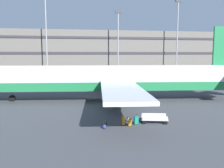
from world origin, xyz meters
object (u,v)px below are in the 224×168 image
(suitcase_teal, at_px, (123,120))
(suitcase_red, at_px, (130,122))
(backpack_silver, at_px, (128,119))
(baggage_cart, at_px, (154,119))
(suitcase_small, at_px, (136,120))
(airliner, at_px, (111,79))
(backpack_laid_flat, at_px, (105,127))
(backpack_navy, at_px, (105,122))

(suitcase_teal, height_order, suitcase_red, suitcase_teal)
(backpack_silver, xyz_separation_m, baggage_cart, (2.52, -0.84, 0.18))
(suitcase_red, distance_m, baggage_cart, 2.76)
(suitcase_teal, relative_size, baggage_cart, 0.31)
(suitcase_small, height_order, baggage_cart, suitcase_small)
(airliner, height_order, suitcase_teal, airliner)
(suitcase_red, xyz_separation_m, backpack_laid_flat, (-2.55, -0.52, -0.15))
(airliner, bearing_deg, suitcase_small, -88.84)
(airliner, xyz_separation_m, suitcase_small, (0.26, -12.93, -2.68))
(backpack_silver, xyz_separation_m, backpack_laid_flat, (-2.71, -2.02, -0.05))
(suitcase_small, distance_m, baggage_cart, 2.01)
(suitcase_teal, height_order, backpack_navy, suitcase_teal)
(suitcase_red, bearing_deg, backpack_silver, 83.98)
(backpack_silver, xyz_separation_m, backpack_navy, (-2.44, -0.62, -0.05))
(airliner, distance_m, suitcase_teal, 13.13)
(airliner, distance_m, backpack_laid_flat, 14.40)
(suitcase_small, distance_m, backpack_laid_flat, 3.36)
(suitcase_red, bearing_deg, backpack_laid_flat, -168.43)
(suitcase_red, relative_size, baggage_cart, 0.23)
(backpack_silver, bearing_deg, suitcase_teal, -124.58)
(airliner, bearing_deg, backpack_laid_flat, -102.21)
(airliner, xyz_separation_m, backpack_silver, (-0.27, -11.77, -2.87))
(suitcase_small, bearing_deg, backpack_laid_flat, -165.31)
(suitcase_red, xyz_separation_m, baggage_cart, (2.68, 0.65, 0.07))
(backpack_navy, bearing_deg, suitcase_small, -10.45)
(airliner, xyz_separation_m, baggage_cart, (2.25, -12.61, -2.70))
(backpack_navy, bearing_deg, backpack_silver, 14.19)
(baggage_cart, bearing_deg, suitcase_small, -170.79)
(backpack_laid_flat, xyz_separation_m, baggage_cart, (5.23, 1.17, 0.22))
(suitcase_teal, distance_m, baggage_cart, 3.25)
(suitcase_teal, distance_m, backpack_laid_flat, 2.22)
(suitcase_small, distance_m, backpack_navy, 3.03)
(backpack_silver, distance_m, backpack_navy, 2.52)
(airliner, relative_size, baggage_cart, 12.93)
(suitcase_small, height_order, suitcase_red, suitcase_small)
(backpack_silver, height_order, backpack_laid_flat, backpack_silver)
(backpack_laid_flat, bearing_deg, suitcase_small, 14.69)
(airliner, height_order, suitcase_small, airliner)
(backpack_navy, relative_size, baggage_cart, 0.14)
(airliner, bearing_deg, suitcase_red, -91.86)
(backpack_navy, bearing_deg, airliner, 77.64)
(suitcase_teal, bearing_deg, backpack_laid_flat, -154.08)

